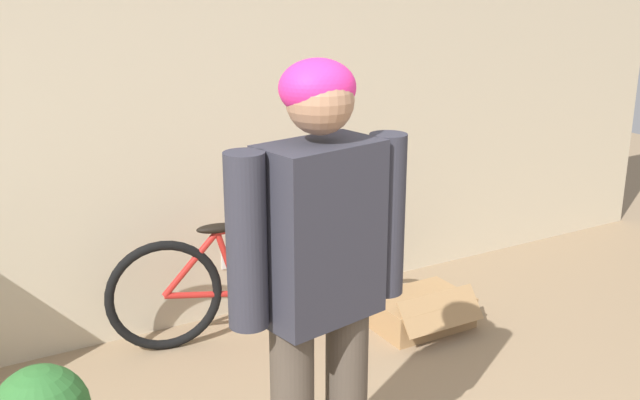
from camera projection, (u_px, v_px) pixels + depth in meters
name	position (u px, v px, depth m)	size (l,w,h in m)	color
wall_back	(119.00, 103.00, 3.83)	(8.00, 0.07, 2.60)	beige
person	(320.00, 267.00, 2.53)	(0.67, 0.30, 1.69)	#4C4238
bicycle	(260.00, 279.00, 4.11)	(1.65, 0.48, 0.69)	black
cardboard_box	(420.00, 311.00, 4.27)	(0.54, 0.45, 0.25)	#A87F51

